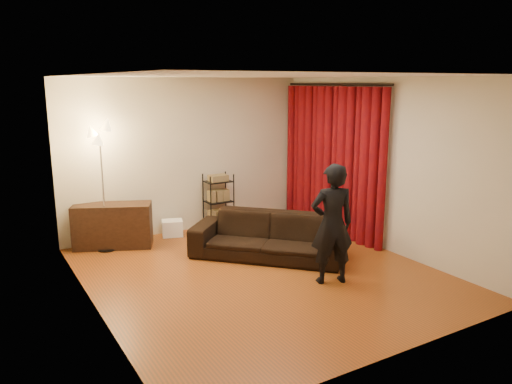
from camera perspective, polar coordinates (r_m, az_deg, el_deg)
floor at (r=7.08m, az=0.55°, el=-9.27°), size 5.00×5.00×0.00m
ceiling at (r=6.58m, az=0.60°, el=13.14°), size 5.00×5.00×0.00m
wall_back at (r=8.90m, az=-7.82°, el=4.14°), size 5.00×0.00×5.00m
wall_front at (r=4.80m, az=16.27°, el=-3.45°), size 5.00×0.00×5.00m
wall_left at (r=5.88m, az=-18.53°, el=-0.69°), size 0.00×5.00×5.00m
wall_right at (r=8.08m, az=14.37°, el=3.02°), size 0.00×5.00×5.00m
curtain_rod at (r=8.74m, az=9.04°, el=12.05°), size 0.04×2.65×0.04m
curtain at (r=8.83m, az=8.65°, el=3.56°), size 0.22×2.65×2.55m
sofa at (r=7.61m, az=1.32°, el=-5.04°), size 2.22×2.25×0.67m
person at (r=6.61m, az=8.68°, el=-3.64°), size 0.68×0.55×1.61m
media_cabinet at (r=8.38m, az=-16.05°, el=-3.71°), size 1.30×0.92×0.71m
storage_boxes at (r=8.79m, az=-9.49°, el=-4.08°), size 0.41×0.37×0.29m
wire_shelf at (r=9.05m, az=-4.31°, el=-1.08°), size 0.47×0.34×1.01m
floor_lamp at (r=8.11m, az=-17.08°, el=0.35°), size 0.45×0.45×1.99m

